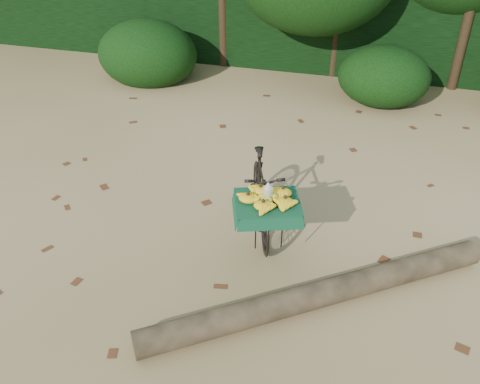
# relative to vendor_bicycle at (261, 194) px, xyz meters

# --- Properties ---
(ground) EXTENTS (80.00, 80.00, 0.00)m
(ground) POSITION_rel_vendor_bicycle_xyz_m (-0.29, -0.15, -0.48)
(ground) COLOR tan
(ground) RESTS_ON ground
(vendor_bicycle) EXTENTS (1.07, 1.74, 0.94)m
(vendor_bicycle) POSITION_rel_vendor_bicycle_xyz_m (0.00, 0.00, 0.00)
(vendor_bicycle) COLOR black
(vendor_bicycle) RESTS_ON ground
(fallen_log) EXTENTS (3.16, 2.37, 0.27)m
(fallen_log) POSITION_rel_vendor_bicycle_xyz_m (0.86, -1.06, -0.34)
(fallen_log) COLOR brown
(fallen_log) RESTS_ON ground
(hedge_backdrop) EXTENTS (26.00, 1.80, 1.80)m
(hedge_backdrop) POSITION_rel_vendor_bicycle_xyz_m (-0.29, 6.15, 0.42)
(hedge_backdrop) COLOR black
(hedge_backdrop) RESTS_ON ground
(bush_clumps) EXTENTS (8.80, 1.70, 0.90)m
(bush_clumps) POSITION_rel_vendor_bicycle_xyz_m (0.21, 4.15, -0.03)
(bush_clumps) COLOR black
(bush_clumps) RESTS_ON ground
(leaf_litter) EXTENTS (7.00, 7.30, 0.01)m
(leaf_litter) POSITION_rel_vendor_bicycle_xyz_m (-0.29, 0.50, -0.47)
(leaf_litter) COLOR #542C16
(leaf_litter) RESTS_ON ground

